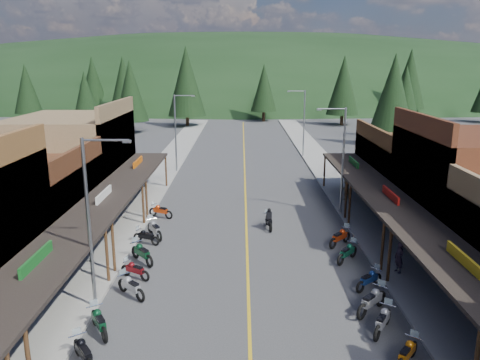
{
  "coord_description": "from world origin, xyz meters",
  "views": [
    {
      "loc": [
        -0.35,
        -25.55,
        11.06
      ],
      "look_at": [
        -0.45,
        6.64,
        3.0
      ],
      "focal_mm": 35.0,
      "sensor_mm": 36.0,
      "label": 1
    }
  ],
  "objects_px": {
    "bike_west_10": "(161,210)",
    "pedestrian_east_b": "(345,189)",
    "pine_2": "(186,81)",
    "pine_9": "(405,96)",
    "bike_west_8": "(146,236)",
    "streetlight_2": "(341,156)",
    "streetlight_3": "(303,120)",
    "pine_5": "(410,79)",
    "bike_west_4": "(99,321)",
    "bike_east_4": "(383,319)",
    "pedestrian_east_a": "(399,257)",
    "shop_west_3": "(75,160)",
    "shop_east_3": "(416,172)",
    "streetlight_0": "(92,217)",
    "bike_east_8": "(340,236)",
    "pine_11": "(393,93)",
    "bike_west_3": "(83,351)",
    "rider_on_bike": "(269,220)",
    "pine_8": "(86,101)",
    "pine_0": "(27,89)",
    "bike_east_6": "(369,279)",
    "shop_east_2": "(475,192)",
    "bike_west_9": "(155,228)",
    "pine_4": "(344,85)",
    "bike_east_5": "(372,299)",
    "bike_east_7": "(347,252)",
    "shop_west_2": "(22,207)",
    "pine_7": "(93,82)",
    "pine_1": "(124,83)",
    "pine_10": "(131,91)",
    "bike_west_5": "(131,285)",
    "bike_east_3": "(407,352)",
    "pine_3": "(264,88)",
    "bike_west_6": "(135,269)"
  },
  "relations": [
    {
      "from": "pine_8",
      "to": "streetlight_0",
      "type": "bearing_deg",
      "value": -71.89
    },
    {
      "from": "pine_2",
      "to": "bike_east_3",
      "type": "relative_size",
      "value": 7.1
    },
    {
      "from": "bike_west_6",
      "to": "bike_west_3",
      "type": "bearing_deg",
      "value": -152.02
    },
    {
      "from": "bike_east_8",
      "to": "pine_11",
      "type": "bearing_deg",
      "value": 112.61
    },
    {
      "from": "bike_east_6",
      "to": "pedestrian_east_b",
      "type": "bearing_deg",
      "value": 132.69
    },
    {
      "from": "bike_east_6",
      "to": "shop_east_3",
      "type": "bearing_deg",
      "value": 113.78
    },
    {
      "from": "rider_on_bike",
      "to": "pine_8",
      "type": "bearing_deg",
      "value": 116.78
    },
    {
      "from": "pine_5",
      "to": "bike_west_4",
      "type": "distance_m",
      "value": 89.93
    },
    {
      "from": "shop_east_2",
      "to": "bike_west_10",
      "type": "xyz_separation_m",
      "value": [
        -20.06,
        5.44,
        -2.94
      ]
    },
    {
      "from": "streetlight_0",
      "to": "pedestrian_east_a",
      "type": "height_order",
      "value": "streetlight_0"
    },
    {
      "from": "pine_4",
      "to": "pedestrian_east_b",
      "type": "bearing_deg",
      "value": -101.45
    },
    {
      "from": "bike_west_9",
      "to": "shop_east_3",
      "type": "bearing_deg",
      "value": -8.47
    },
    {
      "from": "shop_east_3",
      "to": "streetlight_3",
      "type": "relative_size",
      "value": 1.36
    },
    {
      "from": "shop_east_2",
      "to": "bike_west_9",
      "type": "bearing_deg",
      "value": 175.96
    },
    {
      "from": "pine_1",
      "to": "pine_10",
      "type": "relative_size",
      "value": 1.08
    },
    {
      "from": "shop_east_2",
      "to": "bike_east_8",
      "type": "distance_m",
      "value": 8.51
    },
    {
      "from": "bike_west_6",
      "to": "bike_west_9",
      "type": "xyz_separation_m",
      "value": [
        -0.04,
        5.97,
        0.12
      ]
    },
    {
      "from": "shop_west_3",
      "to": "shop_east_3",
      "type": "height_order",
      "value": "shop_west_3"
    },
    {
      "from": "pine_0",
      "to": "bike_east_6",
      "type": "xyz_separation_m",
      "value": [
        46.07,
        -66.0,
        -5.92
      ]
    },
    {
      "from": "pine_3",
      "to": "bike_west_5",
      "type": "bearing_deg",
      "value": -97.8
    },
    {
      "from": "bike_east_8",
      "to": "pedestrian_east_b",
      "type": "height_order",
      "value": "pedestrian_east_b"
    },
    {
      "from": "pine_8",
      "to": "bike_west_3",
      "type": "xyz_separation_m",
      "value": [
        15.75,
        -50.19,
        -5.38
      ]
    },
    {
      "from": "bike_west_10",
      "to": "pedestrian_east_b",
      "type": "height_order",
      "value": "pedestrian_east_b"
    },
    {
      "from": "shop_west_3",
      "to": "bike_west_8",
      "type": "xyz_separation_m",
      "value": [
        7.46,
        -9.3,
        -2.98
      ]
    },
    {
      "from": "bike_east_4",
      "to": "pedestrian_east_a",
      "type": "distance_m",
      "value": 6.12
    },
    {
      "from": "pine_2",
      "to": "bike_west_8",
      "type": "bearing_deg",
      "value": -86.25
    },
    {
      "from": "pine_4",
      "to": "bike_west_3",
      "type": "relative_size",
      "value": 5.95
    },
    {
      "from": "shop_west_2",
      "to": "pine_0",
      "type": "relative_size",
      "value": 0.99
    },
    {
      "from": "bike_west_6",
      "to": "bike_east_3",
      "type": "distance_m",
      "value": 13.87
    },
    {
      "from": "streetlight_2",
      "to": "bike_east_7",
      "type": "xyz_separation_m",
      "value": [
        -1.24,
        -8.64,
        -3.85
      ]
    },
    {
      "from": "bike_west_3",
      "to": "shop_east_3",
      "type": "bearing_deg",
      "value": 10.71
    },
    {
      "from": "pine_7",
      "to": "pine_11",
      "type": "relative_size",
      "value": 1.01
    },
    {
      "from": "pine_11",
      "to": "bike_west_3",
      "type": "xyz_separation_m",
      "value": [
        -26.25,
        -48.19,
        -6.59
      ]
    },
    {
      "from": "pine_10",
      "to": "bike_east_3",
      "type": "distance_m",
      "value": 65.01
    },
    {
      "from": "streetlight_3",
      "to": "pedestrian_east_a",
      "type": "bearing_deg",
      "value": -88.01
    },
    {
      "from": "shop_west_2",
      "to": "bike_east_5",
      "type": "height_order",
      "value": "shop_west_2"
    },
    {
      "from": "streetlight_0",
      "to": "streetlight_3",
      "type": "height_order",
      "value": "same"
    },
    {
      "from": "streetlight_0",
      "to": "bike_east_7",
      "type": "distance_m",
      "value": 14.28
    },
    {
      "from": "pine_2",
      "to": "pine_9",
      "type": "bearing_deg",
      "value": -20.92
    },
    {
      "from": "pine_3",
      "to": "bike_west_9",
      "type": "height_order",
      "value": "pine_3"
    },
    {
      "from": "bike_west_9",
      "to": "pine_5",
      "type": "bearing_deg",
      "value": 28.84
    },
    {
      "from": "shop_west_3",
      "to": "pedestrian_east_b",
      "type": "distance_m",
      "value": 22.1
    },
    {
      "from": "bike_west_5",
      "to": "bike_west_10",
      "type": "relative_size",
      "value": 1.04
    },
    {
      "from": "streetlight_3",
      "to": "bike_west_9",
      "type": "height_order",
      "value": "streetlight_3"
    },
    {
      "from": "bike_east_5",
      "to": "pedestrian_east_a",
      "type": "bearing_deg",
      "value": 102.97
    },
    {
      "from": "streetlight_2",
      "to": "streetlight_3",
      "type": "xyz_separation_m",
      "value": [
        0.0,
        22.0,
        0.0
      ]
    },
    {
      "from": "pine_11",
      "to": "pedestrian_east_a",
      "type": "xyz_separation_m",
      "value": [
        -11.92,
        -40.35,
        -6.18
      ]
    },
    {
      "from": "bike_east_5",
      "to": "shop_east_3",
      "type": "bearing_deg",
      "value": 110.24
    },
    {
      "from": "pine_0",
      "to": "bike_west_9",
      "type": "relative_size",
      "value": 4.8
    },
    {
      "from": "bike_west_9",
      "to": "pine_9",
      "type": "bearing_deg",
      "value": 23.38
    }
  ]
}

